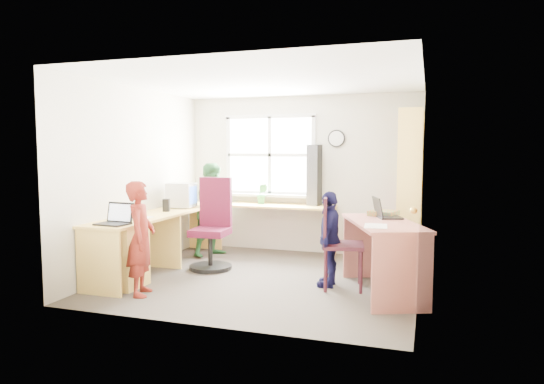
{
  "coord_description": "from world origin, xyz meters",
  "views": [
    {
      "loc": [
        1.88,
        -5.54,
        1.58
      ],
      "look_at": [
        0.0,
        0.25,
        1.05
      ],
      "focal_mm": 32.0,
      "sensor_mm": 36.0,
      "label": 1
    }
  ],
  "objects_px": {
    "right_desk": "(383,241)",
    "wooden_chair": "(336,239)",
    "crt_monitor": "(181,195)",
    "person_navy": "(330,239)",
    "swivel_chair": "(212,230)",
    "laptop_left": "(116,219)",
    "potted_plant": "(262,194)",
    "laptop_right": "(384,213)",
    "person_green": "(214,210)",
    "person_red": "(141,238)",
    "l_desk": "(160,240)",
    "bookshelf": "(410,193)",
    "cd_tower": "(314,175)"
  },
  "relations": [
    {
      "from": "laptop_right",
      "to": "person_green",
      "type": "relative_size",
      "value": 0.31
    },
    {
      "from": "wooden_chair",
      "to": "potted_plant",
      "type": "xyz_separation_m",
      "value": [
        -1.45,
        1.6,
        0.34
      ]
    },
    {
      "from": "l_desk",
      "to": "swivel_chair",
      "type": "bearing_deg",
      "value": 52.1
    },
    {
      "from": "wooden_chair",
      "to": "laptop_right",
      "type": "bearing_deg",
      "value": 17.0
    },
    {
      "from": "potted_plant",
      "to": "person_navy",
      "type": "bearing_deg",
      "value": -48.5
    },
    {
      "from": "bookshelf",
      "to": "laptop_right",
      "type": "bearing_deg",
      "value": -103.18
    },
    {
      "from": "person_red",
      "to": "laptop_left",
      "type": "bearing_deg",
      "value": 58.37
    },
    {
      "from": "right_desk",
      "to": "person_red",
      "type": "relative_size",
      "value": 1.22
    },
    {
      "from": "bookshelf",
      "to": "person_navy",
      "type": "xyz_separation_m",
      "value": [
        -0.84,
        -1.25,
        -0.45
      ]
    },
    {
      "from": "wooden_chair",
      "to": "potted_plant",
      "type": "distance_m",
      "value": 2.19
    },
    {
      "from": "right_desk",
      "to": "laptop_left",
      "type": "relative_size",
      "value": 4.13
    },
    {
      "from": "swivel_chair",
      "to": "crt_monitor",
      "type": "xyz_separation_m",
      "value": [
        -0.64,
        0.35,
        0.41
      ]
    },
    {
      "from": "right_desk",
      "to": "crt_monitor",
      "type": "distance_m",
      "value": 3.05
    },
    {
      "from": "potted_plant",
      "to": "swivel_chair",
      "type": "bearing_deg",
      "value": -104.15
    },
    {
      "from": "laptop_right",
      "to": "swivel_chair",
      "type": "bearing_deg",
      "value": 65.94
    },
    {
      "from": "right_desk",
      "to": "wooden_chair",
      "type": "xyz_separation_m",
      "value": [
        -0.52,
        0.05,
        -0.01
      ]
    },
    {
      "from": "potted_plant",
      "to": "laptop_left",
      "type": "bearing_deg",
      "value": -110.03
    },
    {
      "from": "potted_plant",
      "to": "person_green",
      "type": "xyz_separation_m",
      "value": [
        -0.59,
        -0.47,
        -0.21
      ]
    },
    {
      "from": "laptop_left",
      "to": "person_green",
      "type": "height_order",
      "value": "person_green"
    },
    {
      "from": "crt_monitor",
      "to": "person_navy",
      "type": "xyz_separation_m",
      "value": [
        2.3,
        -0.71,
        -0.38
      ]
    },
    {
      "from": "wooden_chair",
      "to": "laptop_left",
      "type": "relative_size",
      "value": 2.84
    },
    {
      "from": "person_green",
      "to": "person_navy",
      "type": "bearing_deg",
      "value": -94.46
    },
    {
      "from": "laptop_left",
      "to": "right_desk",
      "type": "bearing_deg",
      "value": 19.88
    },
    {
      "from": "wooden_chair",
      "to": "person_red",
      "type": "bearing_deg",
      "value": -164.7
    },
    {
      "from": "potted_plant",
      "to": "person_green",
      "type": "relative_size",
      "value": 0.22
    },
    {
      "from": "swivel_chair",
      "to": "laptop_left",
      "type": "height_order",
      "value": "swivel_chair"
    },
    {
      "from": "bookshelf",
      "to": "potted_plant",
      "type": "relative_size",
      "value": 6.74
    },
    {
      "from": "wooden_chair",
      "to": "laptop_right",
      "type": "xyz_separation_m",
      "value": [
        0.51,
        0.25,
        0.29
      ]
    },
    {
      "from": "potted_plant",
      "to": "cd_tower",
      "type": "bearing_deg",
      "value": 3.57
    },
    {
      "from": "right_desk",
      "to": "cd_tower",
      "type": "bearing_deg",
      "value": 103.45
    },
    {
      "from": "l_desk",
      "to": "laptop_right",
      "type": "xyz_separation_m",
      "value": [
        2.71,
        0.41,
        0.4
      ]
    },
    {
      "from": "l_desk",
      "to": "person_navy",
      "type": "distance_m",
      "value": 2.13
    },
    {
      "from": "swivel_chair",
      "to": "right_desk",
      "type": "bearing_deg",
      "value": -15.69
    },
    {
      "from": "l_desk",
      "to": "bookshelf",
      "type": "height_order",
      "value": "bookshelf"
    },
    {
      "from": "wooden_chair",
      "to": "laptop_left",
      "type": "height_order",
      "value": "wooden_chair"
    },
    {
      "from": "l_desk",
      "to": "cd_tower",
      "type": "bearing_deg",
      "value": 49.21
    },
    {
      "from": "l_desk",
      "to": "right_desk",
      "type": "xyz_separation_m",
      "value": [
        2.73,
        0.11,
        0.12
      ]
    },
    {
      "from": "potted_plant",
      "to": "bookshelf",
      "type": "bearing_deg",
      "value": -7.39
    },
    {
      "from": "crt_monitor",
      "to": "person_green",
      "type": "relative_size",
      "value": 0.28
    },
    {
      "from": "potted_plant",
      "to": "person_green",
      "type": "bearing_deg",
      "value": -141.4
    },
    {
      "from": "laptop_right",
      "to": "person_navy",
      "type": "xyz_separation_m",
      "value": [
        -0.6,
        -0.2,
        -0.3
      ]
    },
    {
      "from": "right_desk",
      "to": "laptop_right",
      "type": "xyz_separation_m",
      "value": [
        -0.02,
        0.31,
        0.28
      ]
    },
    {
      "from": "bookshelf",
      "to": "cd_tower",
      "type": "height_order",
      "value": "bookshelf"
    },
    {
      "from": "swivel_chair",
      "to": "wooden_chair",
      "type": "relative_size",
      "value": 1.15
    },
    {
      "from": "crt_monitor",
      "to": "potted_plant",
      "type": "relative_size",
      "value": 1.26
    },
    {
      "from": "right_desk",
      "to": "wooden_chair",
      "type": "height_order",
      "value": "wooden_chair"
    },
    {
      "from": "cd_tower",
      "to": "l_desk",
      "type": "bearing_deg",
      "value": -115.64
    },
    {
      "from": "swivel_chair",
      "to": "crt_monitor",
      "type": "distance_m",
      "value": 0.84
    },
    {
      "from": "laptop_right",
      "to": "person_green",
      "type": "xyz_separation_m",
      "value": [
        -2.55,
        0.87,
        -0.16
      ]
    },
    {
      "from": "swivel_chair",
      "to": "potted_plant",
      "type": "relative_size",
      "value": 3.87
    }
  ]
}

